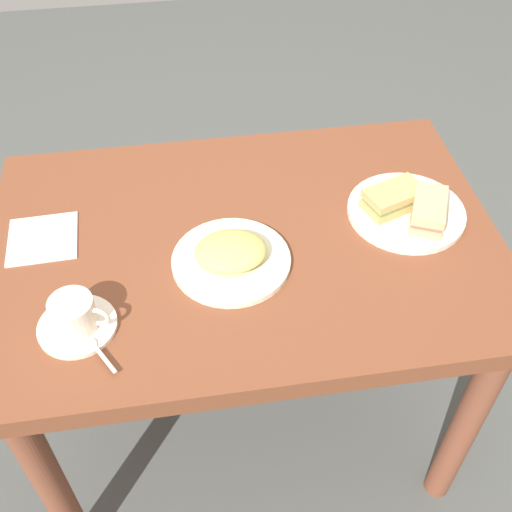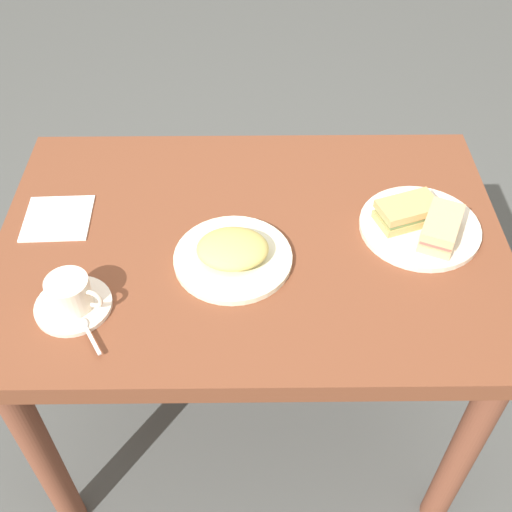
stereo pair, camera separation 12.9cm
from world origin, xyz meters
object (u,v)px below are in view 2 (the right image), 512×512
object	(u,v)px
spoon	(86,330)
side_plate	(232,258)
dining_table	(251,271)
coffee_saucer	(73,306)
coffee_cup	(69,293)
sandwich_front	(406,212)
sandwich_plate	(419,227)
napkin	(57,218)
sandwich_back	(440,228)

from	to	relation	value
spoon	side_plate	bearing A→B (deg)	-145.09
dining_table	coffee_saucer	distance (m)	0.42
coffee_cup	side_plate	distance (m)	0.34
sandwich_front	side_plate	world-z (taller)	sandwich_front
coffee_cup	spoon	world-z (taller)	coffee_cup
sandwich_plate	sandwich_front	xyz separation A→B (m)	(0.03, -0.01, 0.03)
dining_table	spoon	xyz separation A→B (m)	(0.32, 0.26, 0.12)
side_plate	napkin	size ratio (longest dim) A/B	1.69
coffee_saucer	coffee_cup	xyz separation A→B (m)	(-0.00, 0.00, 0.04)
dining_table	side_plate	world-z (taller)	side_plate
sandwich_plate	sandwich_front	size ratio (longest dim) A/B	1.79
sandwich_front	sandwich_back	distance (m)	0.08
spoon	side_plate	world-z (taller)	spoon
sandwich_front	side_plate	xyz separation A→B (m)	(0.39, 0.11, -0.03)
sandwich_front	spoon	world-z (taller)	sandwich_front
sandwich_front	coffee_saucer	xyz separation A→B (m)	(0.70, 0.23, -0.03)
sandwich_back	coffee_saucer	bearing A→B (deg)	13.19
sandwich_front	coffee_cup	xyz separation A→B (m)	(0.70, 0.23, 0.01)
sandwich_plate	spoon	distance (m)	0.75
dining_table	sandwich_front	distance (m)	0.38
sandwich_plate	spoon	bearing A→B (deg)	22.40
sandwich_plate	sandwich_back	xyz separation A→B (m)	(-0.03, 0.04, 0.03)
sandwich_front	dining_table	bearing A→B (deg)	6.06
sandwich_plate	napkin	bearing A→B (deg)	-2.96
side_plate	dining_table	bearing A→B (deg)	-119.46
coffee_saucer	spoon	distance (m)	0.08
dining_table	side_plate	distance (m)	0.14
sandwich_front	coffee_saucer	distance (m)	0.74
coffee_saucer	coffee_cup	bearing A→B (deg)	161.70
side_plate	napkin	world-z (taller)	side_plate
coffee_saucer	spoon	world-z (taller)	spoon
coffee_cup	side_plate	xyz separation A→B (m)	(-0.31, -0.13, -0.04)
side_plate	sandwich_plate	bearing A→B (deg)	-167.41
sandwich_plate	side_plate	world-z (taller)	same
dining_table	sandwich_front	size ratio (longest dim) A/B	7.50
sandwich_front	spoon	distance (m)	0.73
sandwich_back	side_plate	xyz separation A→B (m)	(0.45, 0.05, -0.03)
sandwich_back	side_plate	bearing A→B (deg)	6.79
coffee_saucer	coffee_cup	world-z (taller)	coffee_cup
sandwich_plate	napkin	distance (m)	0.82
sandwich_back	side_plate	size ratio (longest dim) A/B	0.58
sandwich_back	coffee_saucer	distance (m)	0.79
coffee_cup	spoon	xyz separation A→B (m)	(-0.04, 0.07, -0.03)
napkin	side_plate	bearing A→B (deg)	161.42
napkin	coffee_cup	bearing A→B (deg)	108.89
spoon	coffee_cup	bearing A→B (deg)	-59.88
sandwich_front	sandwich_back	xyz separation A→B (m)	(-0.06, 0.05, 0.00)
sandwich_front	sandwich_plate	bearing A→B (deg)	154.75
coffee_saucer	sandwich_front	bearing A→B (deg)	-161.60
napkin	sandwich_back	bearing A→B (deg)	174.51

